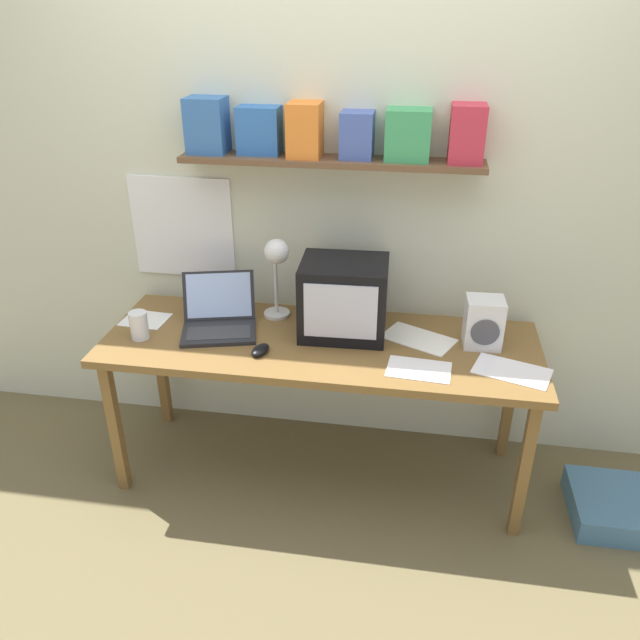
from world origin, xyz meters
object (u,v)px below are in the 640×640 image
Objects in this scene: desk_lamp at (277,262)px; printed_handout at (419,369)px; laptop at (219,316)px; loose_paper_near_monitor at (512,371)px; crt_monitor at (344,298)px; floor_cushion at (615,507)px; loose_paper_near_laptop at (418,339)px; computer_mouse at (260,350)px; space_heater at (483,323)px; juice_glass at (139,327)px; open_notebook at (145,320)px; corner_desk at (320,352)px.

desk_lamp reaches higher than printed_handout.
loose_paper_near_monitor is (1.25, -0.17, -0.06)m from laptop.
printed_handout is at bearing -40.24° from crt_monitor.
loose_paper_near_monitor is 0.88× the size of floor_cushion.
computer_mouse is at bearing -160.52° from loose_paper_near_laptop.
space_heater is 1.82× the size of computer_mouse.
juice_glass reaches higher than open_notebook.
open_notebook is at bearing 173.33° from loose_paper_near_monitor.
floor_cushion is (1.32, -0.10, -0.59)m from corner_desk.
printed_handout is 1.11m from floor_cushion.
printed_handout is at bearing -138.67° from space_heater.
laptop is 3.30× the size of computer_mouse.
desk_lamp is 1.82m from floor_cushion.
loose_paper_near_laptop is (-0.26, 0.01, -0.10)m from space_heater.
desk_lamp is 3.20× the size of juice_glass.
desk_lamp is at bearing 143.67° from corner_desk.
printed_handout is (-0.36, -0.05, -0.00)m from loose_paper_near_monitor.
juice_glass is at bearing -175.83° from desk_lamp.
desk_lamp is 0.66m from juice_glass.
loose_paper_near_monitor reaches higher than floor_cushion.
printed_handout reaches higher than floor_cushion.
space_heater is 0.62× the size of loose_paper_near_laptop.
crt_monitor reaches higher than space_heater.
computer_mouse is at bearing -19.30° from open_notebook.
desk_lamp is 0.70m from loose_paper_near_laptop.
loose_paper_near_monitor is (0.11, -0.20, -0.10)m from space_heater.
loose_paper_near_monitor is at bearing -6.67° from open_notebook.
floor_cushion is (1.78, -0.15, -0.71)m from laptop.
loose_paper_near_laptop is 0.25m from printed_handout.
loose_paper_near_laptop is at bearing 11.15° from corner_desk.
space_heater reaches higher than floor_cushion.
space_heater is 0.94m from computer_mouse.
laptop is 1.15m from space_heater.
crt_monitor is at bearing 177.91° from loose_paper_near_laptop.
desk_lamp reaches higher than corner_desk.
crt_monitor is 0.75m from loose_paper_near_monitor.
space_heater is (0.68, 0.07, 0.16)m from corner_desk.
floor_cushion is (0.89, 0.07, -0.65)m from printed_handout.
loose_paper_near_laptop is 1.05× the size of loose_paper_near_monitor.
laptop is (-0.55, -0.05, -0.11)m from crt_monitor.
loose_paper_near_laptop is at bearing 175.54° from space_heater.
juice_glass reaches higher than computer_mouse.
desk_lamp reaches higher than crt_monitor.
space_heater reaches higher than loose_paper_near_laptop.
corner_desk is at bearing 175.45° from floor_cushion.
crt_monitor reaches higher than juice_glass.
laptop is (-0.46, 0.05, 0.11)m from corner_desk.
juice_glass is (-0.31, -0.15, -0.00)m from laptop.
printed_handout is (0.89, -0.22, -0.06)m from laptop.
open_notebook is at bearing 169.37° from printed_handout.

